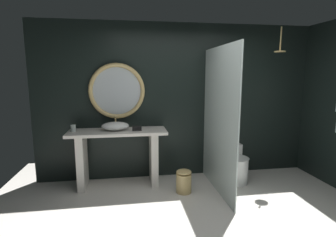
{
  "coord_description": "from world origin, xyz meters",
  "views": [
    {
      "loc": [
        -0.89,
        -2.51,
        1.76
      ],
      "look_at": [
        -0.37,
        0.82,
        1.19
      ],
      "focal_mm": 28.04,
      "sensor_mm": 36.0,
      "label": 1
    }
  ],
  "objects_px": {
    "vessel_sink": "(115,126)",
    "waste_bin": "(184,181)",
    "toilet": "(235,166)",
    "round_wall_mirror": "(117,91)",
    "tissue_box": "(137,128)",
    "tumbler_cup": "(73,128)",
    "rain_shower_head": "(280,48)"
  },
  "relations": [
    {
      "from": "tumbler_cup",
      "to": "toilet",
      "type": "distance_m",
      "value": 2.67
    },
    {
      "from": "vessel_sink",
      "to": "rain_shower_head",
      "type": "height_order",
      "value": "rain_shower_head"
    },
    {
      "from": "round_wall_mirror",
      "to": "waste_bin",
      "type": "height_order",
      "value": "round_wall_mirror"
    },
    {
      "from": "vessel_sink",
      "to": "waste_bin",
      "type": "bearing_deg",
      "value": -24.85
    },
    {
      "from": "round_wall_mirror",
      "to": "rain_shower_head",
      "type": "xyz_separation_m",
      "value": [
        2.58,
        -0.38,
        0.67
      ]
    },
    {
      "from": "vessel_sink",
      "to": "waste_bin",
      "type": "distance_m",
      "value": 1.36
    },
    {
      "from": "vessel_sink",
      "to": "tissue_box",
      "type": "height_order",
      "value": "vessel_sink"
    },
    {
      "from": "tumbler_cup",
      "to": "rain_shower_head",
      "type": "xyz_separation_m",
      "value": [
        3.24,
        -0.15,
        1.22
      ]
    },
    {
      "from": "vessel_sink",
      "to": "round_wall_mirror",
      "type": "xyz_separation_m",
      "value": [
        0.04,
        0.21,
        0.53
      ]
    },
    {
      "from": "tumbler_cup",
      "to": "tissue_box",
      "type": "distance_m",
      "value": 0.97
    },
    {
      "from": "round_wall_mirror",
      "to": "rain_shower_head",
      "type": "bearing_deg",
      "value": -8.28
    },
    {
      "from": "tissue_box",
      "to": "toilet",
      "type": "relative_size",
      "value": 0.25
    },
    {
      "from": "tumbler_cup",
      "to": "waste_bin",
      "type": "distance_m",
      "value": 1.86
    },
    {
      "from": "waste_bin",
      "to": "vessel_sink",
      "type": "bearing_deg",
      "value": 155.15
    },
    {
      "from": "toilet",
      "to": "waste_bin",
      "type": "xyz_separation_m",
      "value": [
        -0.94,
        -0.3,
        -0.08
      ]
    },
    {
      "from": "tissue_box",
      "to": "rain_shower_head",
      "type": "distance_m",
      "value": 2.6
    },
    {
      "from": "tissue_box",
      "to": "round_wall_mirror",
      "type": "height_order",
      "value": "round_wall_mirror"
    },
    {
      "from": "toilet",
      "to": "vessel_sink",
      "type": "bearing_deg",
      "value": 175.0
    },
    {
      "from": "vessel_sink",
      "to": "tissue_box",
      "type": "relative_size",
      "value": 3.01
    },
    {
      "from": "tumbler_cup",
      "to": "rain_shower_head",
      "type": "distance_m",
      "value": 3.47
    },
    {
      "from": "vessel_sink",
      "to": "toilet",
      "type": "height_order",
      "value": "vessel_sink"
    },
    {
      "from": "toilet",
      "to": "waste_bin",
      "type": "relative_size",
      "value": 1.63
    },
    {
      "from": "rain_shower_head",
      "to": "waste_bin",
      "type": "bearing_deg",
      "value": -169.39
    },
    {
      "from": "vessel_sink",
      "to": "round_wall_mirror",
      "type": "height_order",
      "value": "round_wall_mirror"
    },
    {
      "from": "rain_shower_head",
      "to": "toilet",
      "type": "xyz_separation_m",
      "value": [
        -0.67,
        -0.01,
        -1.91
      ]
    },
    {
      "from": "tissue_box",
      "to": "toilet",
      "type": "bearing_deg",
      "value": -3.45
    },
    {
      "from": "rain_shower_head",
      "to": "waste_bin",
      "type": "relative_size",
      "value": 1.1
    },
    {
      "from": "tissue_box",
      "to": "waste_bin",
      "type": "xyz_separation_m",
      "value": [
        0.67,
        -0.39,
        -0.75
      ]
    },
    {
      "from": "tissue_box",
      "to": "round_wall_mirror",
      "type": "bearing_deg",
      "value": 136.49
    },
    {
      "from": "round_wall_mirror",
      "to": "tissue_box",
      "type": "bearing_deg",
      "value": -43.51
    },
    {
      "from": "round_wall_mirror",
      "to": "toilet",
      "type": "height_order",
      "value": "round_wall_mirror"
    },
    {
      "from": "toilet",
      "to": "tumbler_cup",
      "type": "bearing_deg",
      "value": 176.63
    }
  ]
}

